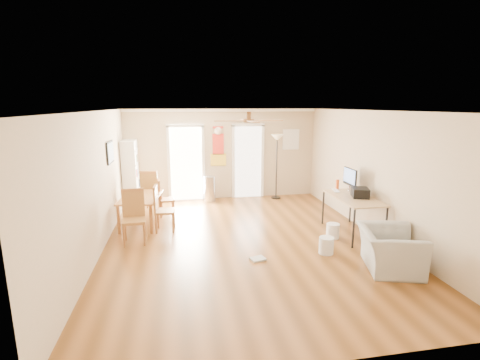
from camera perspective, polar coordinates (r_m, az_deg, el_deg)
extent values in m
plane|color=brown|center=(7.19, 0.85, -10.00)|extent=(7.00, 7.00, 0.00)
cube|color=red|center=(10.15, -3.57, 5.55)|extent=(0.46, 0.03, 1.10)
cube|color=white|center=(10.59, 8.27, 6.54)|extent=(0.50, 0.04, 0.60)
cube|color=black|center=(8.13, -20.37, 4.25)|extent=(0.04, 0.66, 0.48)
cylinder|color=#B4B4B6|center=(10.03, -5.00, -1.44)|extent=(0.36, 0.36, 0.73)
cube|color=silver|center=(8.19, 15.31, -1.64)|extent=(0.19, 0.37, 0.01)
cube|color=black|center=(7.75, 18.96, -1.95)|extent=(0.43, 0.46, 0.20)
cylinder|color=#E04D13|center=(8.33, 15.56, -0.69)|extent=(0.09, 0.09, 0.22)
cylinder|color=white|center=(7.58, 14.87, -8.00)|extent=(0.26, 0.26, 0.31)
cylinder|color=silver|center=(6.80, 13.85, -10.29)|extent=(0.28, 0.28, 0.31)
cube|color=#ABAAA5|center=(6.41, 2.90, -12.71)|extent=(0.30, 0.26, 0.04)
imported|color=#9D9D98|center=(6.47, 23.15, -10.37)|extent=(1.17, 1.26, 0.68)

